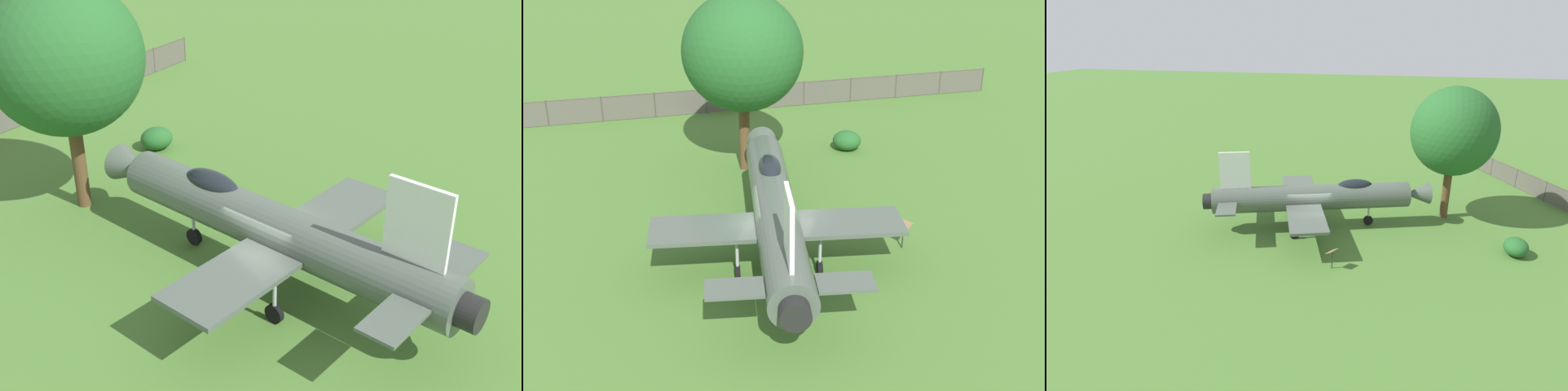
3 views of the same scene
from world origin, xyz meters
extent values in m
plane|color=#47722D|center=(0.00, 0.00, 0.00)|extent=(200.00, 200.00, 0.00)
cylinder|color=#4C564C|center=(0.00, 0.00, 2.01)|extent=(5.35, 11.95, 1.59)
cone|color=#4C564C|center=(-2.11, 6.29, 2.01)|extent=(1.79, 1.95, 1.35)
cylinder|color=black|center=(2.00, -5.96, 2.01)|extent=(1.10, 0.87, 0.96)
ellipsoid|color=black|center=(-0.84, 2.52, 2.69)|extent=(1.55, 2.37, 0.84)
cube|color=white|center=(1.46, -4.35, 3.92)|extent=(0.70, 1.75, 2.22)
cube|color=#4C564C|center=(-2.37, -1.43, 1.81)|extent=(4.28, 3.20, 0.16)
cube|color=#4C564C|center=(2.75, 0.29, 1.81)|extent=(4.28, 3.20, 0.16)
cube|color=#4C564C|center=(0.00, -5.35, 2.17)|extent=(2.06, 1.62, 0.10)
cube|color=#4C564C|center=(3.22, -4.27, 2.17)|extent=(2.06, 1.62, 0.10)
cylinder|color=#A5A8AD|center=(-1.15, 3.43, 1.07)|extent=(0.12, 0.12, 1.55)
cylinder|color=black|center=(-1.15, 3.43, 0.30)|extent=(0.36, 0.63, 0.60)
cylinder|color=#A5A8AD|center=(-1.03, -1.62, 1.07)|extent=(0.12, 0.12, 1.55)
cylinder|color=black|center=(-1.03, -1.62, 0.30)|extent=(0.36, 0.63, 0.60)
cylinder|color=#A5A8AD|center=(1.80, -0.67, 1.07)|extent=(0.12, 0.12, 1.55)
cylinder|color=black|center=(1.80, -0.67, 0.30)|extent=(0.36, 0.63, 0.60)
cylinder|color=brown|center=(-3.52, 8.22, 2.12)|extent=(0.52, 0.52, 4.24)
ellipsoid|color=#235B26|center=(-3.52, 8.22, 5.79)|extent=(5.63, 5.29, 5.50)
cylinder|color=#4C4238|center=(8.12, 23.83, 0.76)|extent=(0.08, 0.08, 1.52)
cylinder|color=#4C4238|center=(5.43, 22.46, 0.76)|extent=(0.08, 0.08, 1.52)
cylinder|color=#4C4238|center=(2.75, 21.08, 0.76)|extent=(0.08, 0.08, 1.52)
cylinder|color=#4C4238|center=(0.06, 19.71, 0.76)|extent=(0.08, 0.08, 1.52)
cylinder|color=#4C4238|center=(-2.63, 18.34, 0.76)|extent=(0.08, 0.08, 1.52)
ellipsoid|color=#235B26|center=(0.99, 11.72, 0.51)|extent=(1.47, 1.29, 1.03)
cylinder|color=#333333|center=(4.60, 2.07, 0.45)|extent=(0.06, 0.06, 0.90)
cube|color=olive|center=(4.60, 2.07, 1.02)|extent=(0.72, 0.66, 0.25)
camera|label=1|loc=(-9.29, -14.58, 12.32)|focal=45.64mm
camera|label=2|loc=(5.42, -22.35, 13.93)|focal=48.44mm
camera|label=3|loc=(23.24, 5.02, 11.55)|focal=28.61mm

